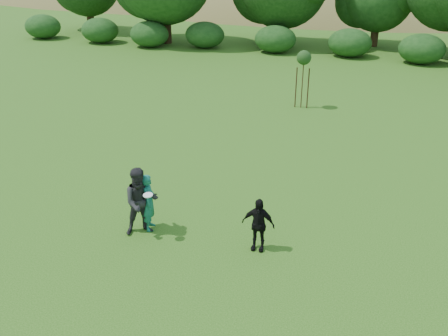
# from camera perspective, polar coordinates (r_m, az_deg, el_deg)

# --- Properties ---
(ground) EXTENTS (120.00, 120.00, 0.00)m
(ground) POSITION_cam_1_polar(r_m,az_deg,el_deg) (13.84, -4.04, -9.08)
(ground) COLOR #19470C
(ground) RESTS_ON ground
(player_teal) EXTENTS (0.60, 0.73, 1.72)m
(player_teal) POSITION_cam_1_polar(r_m,az_deg,el_deg) (14.40, -8.59, -3.87)
(player_teal) COLOR #176957
(player_teal) RESTS_ON ground
(player_grey) EXTENTS (1.24, 1.19, 2.01)m
(player_grey) POSITION_cam_1_polar(r_m,az_deg,el_deg) (14.17, -9.47, -3.79)
(player_grey) COLOR #262527
(player_grey) RESTS_ON ground
(player_black) EXTENTS (0.90, 0.39, 1.53)m
(player_black) POSITION_cam_1_polar(r_m,az_deg,el_deg) (13.40, 3.91, -6.45)
(player_black) COLOR black
(player_black) RESTS_ON ground
(frisbee) EXTENTS (0.27, 0.27, 0.05)m
(frisbee) POSITION_cam_1_polar(r_m,az_deg,el_deg) (13.65, -8.68, -3.07)
(frisbee) COLOR white
(frisbee) RESTS_ON ground
(sapling) EXTENTS (0.70, 0.70, 2.85)m
(sapling) POSITION_cam_1_polar(r_m,az_deg,el_deg) (24.92, 9.12, 12.17)
(sapling) COLOR #3A2316
(sapling) RESTS_ON ground
(hillside) EXTENTS (150.00, 72.00, 52.00)m
(hillside) POSITION_cam_1_polar(r_m,az_deg,el_deg) (81.59, 14.75, 9.90)
(hillside) COLOR olive
(hillside) RESTS_ON ground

